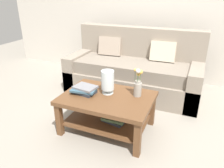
{
  "coord_description": "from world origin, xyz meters",
  "views": [
    {
      "loc": [
        0.94,
        -2.56,
        1.66
      ],
      "look_at": [
        -0.02,
        -0.26,
        0.57
      ],
      "focal_mm": 35.05,
      "sensor_mm": 36.0,
      "label": 1
    }
  ],
  "objects": [
    {
      "name": "flower_pitcher",
      "position": [
        0.31,
        -0.26,
        0.61
      ],
      "size": [
        0.11,
        0.1,
        0.35
      ],
      "color": "#9E998E",
      "rests_on": "coffee_table"
    },
    {
      "name": "book_stack_main",
      "position": [
        -0.32,
        -0.44,
        0.51
      ],
      "size": [
        0.32,
        0.25,
        0.09
      ],
      "color": "#2D333D",
      "rests_on": "coffee_table"
    },
    {
      "name": "glass_hurricane_vase",
      "position": [
        -0.05,
        -0.33,
        0.63
      ],
      "size": [
        0.16,
        0.16,
        0.29
      ],
      "color": "silver",
      "rests_on": "coffee_table"
    },
    {
      "name": "coffee_table",
      "position": [
        -0.01,
        -0.41,
        0.34
      ],
      "size": [
        1.09,
        0.76,
        0.47
      ],
      "color": "brown",
      "rests_on": "ground"
    },
    {
      "name": "ground_plane",
      "position": [
        0.0,
        0.0,
        0.0
      ],
      "size": [
        10.0,
        10.0,
        0.0
      ],
      "primitive_type": "plane",
      "color": "gray"
    },
    {
      "name": "back_wall",
      "position": [
        0.0,
        1.65,
        1.35
      ],
      "size": [
        6.4,
        0.12,
        2.7
      ],
      "primitive_type": "cube",
      "color": "beige",
      "rests_on": "ground"
    },
    {
      "name": "couch",
      "position": [
        -0.07,
        0.82,
        0.36
      ],
      "size": [
        2.2,
        0.9,
        1.06
      ],
      "color": "gray",
      "rests_on": "ground"
    }
  ]
}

